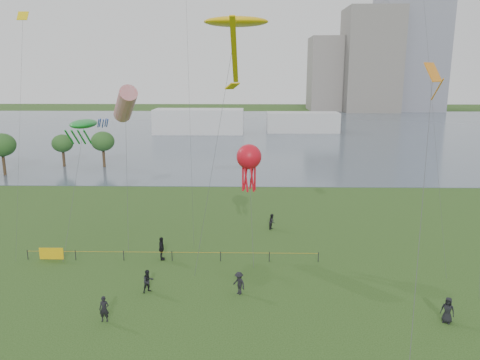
{
  "coord_description": "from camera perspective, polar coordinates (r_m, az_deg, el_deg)",
  "views": [
    {
      "loc": [
        0.66,
        -21.02,
        15.27
      ],
      "look_at": [
        0.0,
        10.0,
        8.0
      ],
      "focal_mm": 35.0,
      "sensor_mm": 36.0,
      "label": 1
    }
  ],
  "objects": [
    {
      "name": "spectator_g",
      "position": [
        46.29,
        3.94,
        -5.08
      ],
      "size": [
        0.83,
        0.93,
        1.56
      ],
      "primitive_type": "imported",
      "rotation": [
        0.0,
        0.0,
        1.19
      ],
      "color": "black",
      "rests_on": "ground_plane"
    },
    {
      "name": "kite_windsock",
      "position": [
        44.41,
        -13.83,
        8.96
      ],
      "size": [
        4.15,
        7.37,
        14.13
      ],
      "rotation": [
        0.0,
        0.0,
        -0.42
      ],
      "color": "#3F3F42"
    },
    {
      "name": "lake",
      "position": [
        121.98,
        0.9,
        6.01
      ],
      "size": [
        400.0,
        120.0,
        0.08
      ],
      "primitive_type": "cube",
      "color": "#4E5C6C",
      "rests_on": "ground_plane"
    },
    {
      "name": "spectator_c",
      "position": [
        39.44,
        -9.54,
        -8.25
      ],
      "size": [
        0.66,
        1.21,
        1.96
      ],
      "primitive_type": "imported",
      "rotation": [
        0.0,
        0.0,
        1.73
      ],
      "color": "black",
      "rests_on": "ground_plane"
    },
    {
      "name": "spectator_f",
      "position": [
        31.28,
        -16.23,
        -14.87
      ],
      "size": [
        0.63,
        0.43,
        1.67
      ],
      "primitive_type": "imported",
      "rotation": [
        0.0,
        0.0,
        0.05
      ],
      "color": "black",
      "rests_on": "ground_plane"
    },
    {
      "name": "spectator_d",
      "position": [
        32.64,
        23.98,
        -14.29
      ],
      "size": [
        0.97,
        0.89,
        1.67
      ],
      "primitive_type": "imported",
      "rotation": [
        0.0,
        0.0,
        -0.59
      ],
      "color": "black",
      "rests_on": "ground_plane"
    },
    {
      "name": "kite_delta",
      "position": [
        30.45,
        22.4,
        10.29
      ],
      "size": [
        5.51,
        13.8,
        15.77
      ],
      "rotation": [
        0.0,
        0.0,
        -0.05
      ],
      "color": "#3F3F42"
    },
    {
      "name": "kite_stingray",
      "position": [
        36.97,
        -0.5,
        18.64
      ],
      "size": [
        5.55,
        10.01,
        19.25
      ],
      "rotation": [
        0.0,
        0.0,
        0.28
      ],
      "color": "#3F3F42"
    },
    {
      "name": "building_mid",
      "position": [
        188.59,
        15.59,
        13.86
      ],
      "size": [
        20.0,
        20.0,
        38.0
      ],
      "primitive_type": "cube",
      "color": "slate",
      "rests_on": "ground_plane"
    },
    {
      "name": "fence",
      "position": [
        40.7,
        -16.92,
        -8.61
      ],
      "size": [
        24.07,
        0.07,
        1.05
      ],
      "color": "black",
      "rests_on": "ground_plane"
    },
    {
      "name": "kite_creature",
      "position": [
        45.35,
        -18.55,
        6.45
      ],
      "size": [
        2.22,
        9.16,
        10.92
      ],
      "rotation": [
        0.0,
        0.0,
        -0.08
      ],
      "color": "#3F3F42"
    },
    {
      "name": "pavilion_left",
      "position": [
        117.36,
        -5.02,
        7.14
      ],
      "size": [
        22.0,
        8.0,
        6.0
      ],
      "primitive_type": "cube",
      "color": "silver",
      "rests_on": "ground_plane"
    },
    {
      "name": "building_low",
      "position": [
        191.61,
        10.9,
        12.58
      ],
      "size": [
        16.0,
        18.0,
        28.0
      ],
      "primitive_type": "cube",
      "color": "slate",
      "rests_on": "ground_plane"
    },
    {
      "name": "kite_octopus",
      "position": [
        38.81,
        1.1,
        2.72
      ],
      "size": [
        2.08,
        4.69,
        9.36
      ],
      "rotation": [
        0.0,
        0.0,
        0.33
      ],
      "color": "#3F3F42"
    },
    {
      "name": "pavilion_right",
      "position": [
        120.45,
        7.63,
        6.99
      ],
      "size": [
        18.0,
        7.0,
        5.0
      ],
      "primitive_type": "cube",
      "color": "silver",
      "rests_on": "ground_plane"
    },
    {
      "name": "spectator_a",
      "position": [
        34.28,
        -11.14,
        -12.01
      ],
      "size": [
        1.02,
        0.98,
        1.65
      ],
      "primitive_type": "imported",
      "rotation": [
        0.0,
        0.0,
        0.65
      ],
      "color": "black",
      "rests_on": "ground_plane"
    },
    {
      "name": "spectator_b",
      "position": [
        33.39,
        -0.12,
        -12.46
      ],
      "size": [
        1.18,
        1.18,
        1.64
      ],
      "primitive_type": "imported",
      "rotation": [
        0.0,
        0.0,
        -0.79
      ],
      "color": "black",
      "rests_on": "ground_plane"
    }
  ]
}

